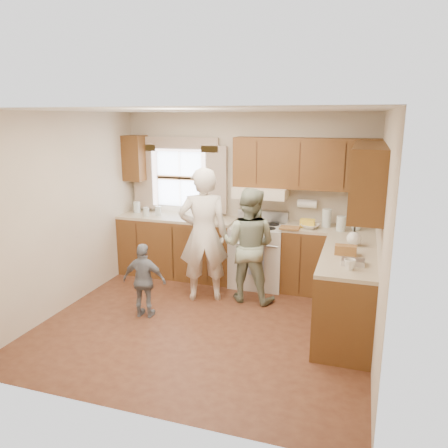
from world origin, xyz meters
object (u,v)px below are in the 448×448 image
(stove, at_px, (259,254))
(woman_left, at_px, (203,235))
(woman_right, at_px, (249,245))
(child, at_px, (144,281))

(stove, bearing_deg, woman_left, -128.36)
(woman_right, bearing_deg, stove, -86.74)
(stove, xyz_separation_m, woman_left, (-0.58, -0.74, 0.44))
(woman_left, relative_size, child, 1.92)
(stove, height_order, woman_left, woman_left)
(woman_left, xyz_separation_m, child, (-0.50, -0.75, -0.43))
(woman_left, bearing_deg, stove, -149.81)
(child, bearing_deg, stove, -131.44)
(woman_right, height_order, child, woman_right)
(woman_left, height_order, child, woman_left)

